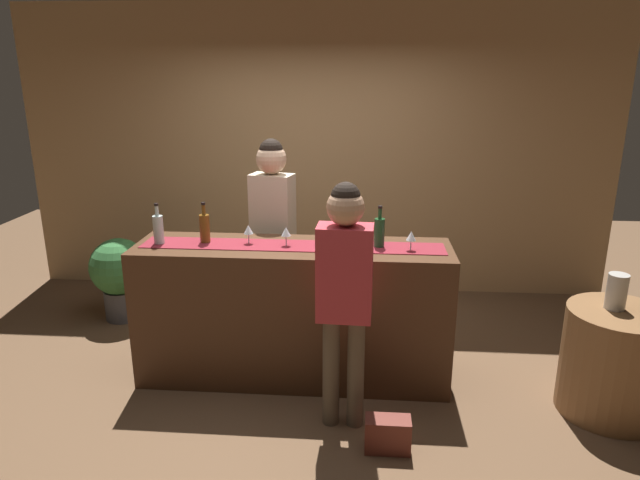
{
  "coord_description": "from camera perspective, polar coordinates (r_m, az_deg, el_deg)",
  "views": [
    {
      "loc": [
        0.51,
        -3.83,
        2.25
      ],
      "look_at": [
        0.2,
        0.0,
        1.09
      ],
      "focal_mm": 31.56,
      "sensor_mm": 36.0,
      "label": 1
    }
  ],
  "objects": [
    {
      "name": "ground_plane",
      "position": [
        4.47,
        -2.63,
        -13.44
      ],
      "size": [
        10.0,
        10.0,
        0.0
      ],
      "primitive_type": "plane",
      "color": "brown"
    },
    {
      "name": "back_wall",
      "position": [
        5.81,
        -0.48,
        8.88
      ],
      "size": [
        6.0,
        0.12,
        2.9
      ],
      "primitive_type": "cube",
      "color": "tan",
      "rests_on": "ground"
    },
    {
      "name": "bar_counter",
      "position": [
        4.23,
        -2.73,
        -7.35
      ],
      "size": [
        2.29,
        0.6,
        1.04
      ],
      "primitive_type": "cube",
      "color": "#472B19",
      "rests_on": "ground"
    },
    {
      "name": "counter_runner_cloth",
      "position": [
        4.05,
        -2.83,
        -0.57
      ],
      "size": [
        2.18,
        0.28,
        0.01
      ],
      "primitive_type": "cube",
      "color": "maroon",
      "rests_on": "bar_counter"
    },
    {
      "name": "wine_bottle_green",
      "position": [
        4.01,
        6.04,
        0.82
      ],
      "size": [
        0.07,
        0.07,
        0.3
      ],
      "color": "#194723",
      "rests_on": "bar_counter"
    },
    {
      "name": "wine_bottle_clear",
      "position": [
        4.23,
        -16.07,
        1.09
      ],
      "size": [
        0.07,
        0.07,
        0.3
      ],
      "color": "#B2C6C1",
      "rests_on": "bar_counter"
    },
    {
      "name": "wine_bottle_amber",
      "position": [
        4.18,
        -11.62,
        1.23
      ],
      "size": [
        0.07,
        0.07,
        0.3
      ],
      "color": "brown",
      "rests_on": "bar_counter"
    },
    {
      "name": "wine_glass_near_customer",
      "position": [
        4.09,
        -7.28,
        1.01
      ],
      "size": [
        0.07,
        0.07,
        0.14
      ],
      "color": "silver",
      "rests_on": "bar_counter"
    },
    {
      "name": "wine_glass_mid_counter",
      "position": [
        3.95,
        9.23,
        0.35
      ],
      "size": [
        0.07,
        0.07,
        0.14
      ],
      "color": "silver",
      "rests_on": "bar_counter"
    },
    {
      "name": "wine_glass_far_end",
      "position": [
        4.01,
        -3.46,
        0.79
      ],
      "size": [
        0.07,
        0.07,
        0.14
      ],
      "color": "silver",
      "rests_on": "bar_counter"
    },
    {
      "name": "bartender",
      "position": [
        4.62,
        -4.81,
        2.1
      ],
      "size": [
        0.38,
        0.27,
        1.74
      ],
      "rotation": [
        0.0,
        0.0,
        2.91
      ],
      "color": "#26262B",
      "rests_on": "ground"
    },
    {
      "name": "customer_sipping",
      "position": [
        3.47,
        2.5,
        -4.37
      ],
      "size": [
        0.35,
        0.23,
        1.63
      ],
      "rotation": [
        0.0,
        0.0,
        -0.04
      ],
      "color": "brown",
      "rests_on": "ground"
    },
    {
      "name": "round_side_table",
      "position": [
        4.35,
        27.64,
        -10.9
      ],
      "size": [
        0.68,
        0.68,
        0.74
      ],
      "primitive_type": "cylinder",
      "color": "brown",
      "rests_on": "ground"
    },
    {
      "name": "vase_on_side_table",
      "position": [
        4.19,
        27.87,
        -4.64
      ],
      "size": [
        0.13,
        0.13,
        0.24
      ],
      "primitive_type": "cylinder",
      "color": "#B7B2A8",
      "rests_on": "round_side_table"
    },
    {
      "name": "potted_plant_tall",
      "position": [
        5.55,
        -19.65,
        -3.17
      ],
      "size": [
        0.53,
        0.53,
        0.78
      ],
      "color": "#4C4C51",
      "rests_on": "ground"
    },
    {
      "name": "handbag",
      "position": [
        3.67,
        6.87,
        -18.98
      ],
      "size": [
        0.28,
        0.14,
        0.22
      ],
      "primitive_type": "cube",
      "color": "brown",
      "rests_on": "ground"
    }
  ]
}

